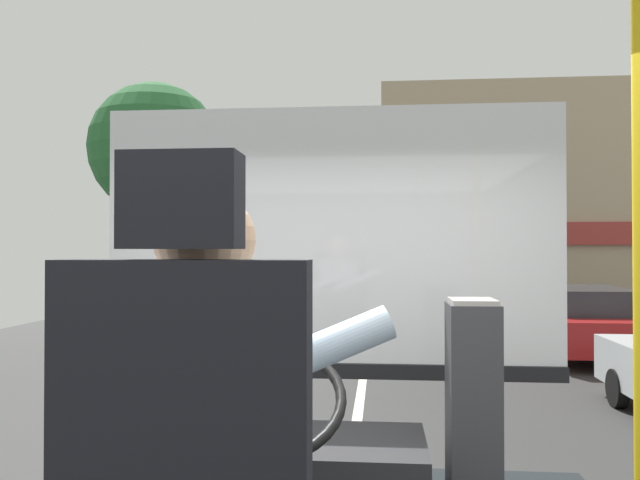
{
  "coord_description": "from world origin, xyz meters",
  "views": [
    {
      "loc": [
        0.27,
        -1.92,
        1.94
      ],
      "look_at": [
        -0.03,
        1.27,
        1.99
      ],
      "focal_mm": 36.52,
      "sensor_mm": 36.0,
      "label": 1
    }
  ],
  "objects": [
    {
      "name": "shop_building",
      "position": [
        6.39,
        18.51,
        3.26
      ],
      "size": [
        12.2,
        5.64,
        6.52
      ],
      "color": "tan",
      "rests_on": "ground"
    },
    {
      "name": "ground",
      "position": [
        0.0,
        8.8,
        -0.02
      ],
      "size": [
        18.0,
        44.0,
        0.06
      ],
      "color": "#2D2D2D"
    },
    {
      "name": "fare_box",
      "position": [
        0.65,
        0.84,
        1.25
      ],
      "size": [
        0.2,
        0.27,
        0.96
      ],
      "color": "#333338",
      "rests_on": "bus_floor"
    },
    {
      "name": "windshield_panel",
      "position": [
        0.0,
        1.62,
        1.82
      ],
      "size": [
        2.5,
        0.08,
        1.48
      ],
      "color": "white"
    },
    {
      "name": "street_tree",
      "position": [
        -4.02,
        10.11,
        3.83
      ],
      "size": [
        2.5,
        2.5,
        5.12
      ],
      "color": "#4C3828",
      "rests_on": "ground"
    },
    {
      "name": "parked_car_red",
      "position": [
        3.97,
        10.55,
        0.64
      ],
      "size": [
        1.81,
        4.37,
        1.25
      ],
      "color": "maroon",
      "rests_on": "ground"
    },
    {
      "name": "bus_driver",
      "position": [
        -0.1,
        -0.51,
        1.55
      ],
      "size": [
        0.83,
        0.62,
        0.81
      ],
      "color": "black",
      "rests_on": "driver_seat"
    }
  ]
}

